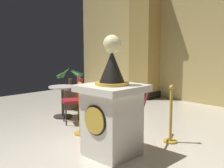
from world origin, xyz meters
TOP-DOWN VIEW (x-y plane):
  - ground_plane at (0.00, 0.00)m, footprint 11.68×11.68m
  - pedestal_clock at (0.06, 0.45)m, footprint 0.85×0.85m
  - stanchion_near at (0.39, 1.55)m, footprint 0.24×0.24m
  - stanchion_far at (-1.04, 0.74)m, footprint 0.24×0.24m
  - velvet_rope at (-0.32, 1.15)m, footprint 1.15×1.14m
  - column_left at (-2.53, 4.64)m, footprint 0.90×0.90m
  - potted_palm_left at (-2.91, 1.95)m, footprint 0.79×0.79m
  - cafe_table at (-2.32, 1.27)m, footprint 0.62×0.62m
  - cafe_chair_red at (-1.73, 1.19)m, footprint 0.54×0.54m

SIDE VIEW (x-z plane):
  - ground_plane at x=0.00m, z-range 0.00..0.00m
  - potted_palm_left at x=-2.91m, z-range -0.21..0.89m
  - stanchion_far at x=-1.04m, z-range -0.15..0.84m
  - stanchion_near at x=0.39m, z-range -0.15..0.84m
  - cafe_table at x=-2.32m, z-range 0.10..0.82m
  - cafe_chair_red at x=-1.73m, z-range 0.09..1.05m
  - pedestal_clock at x=0.06m, z-range -0.22..1.59m
  - velvet_rope at x=-0.32m, z-range 0.68..0.90m
  - column_left at x=-2.53m, z-range -0.01..3.60m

